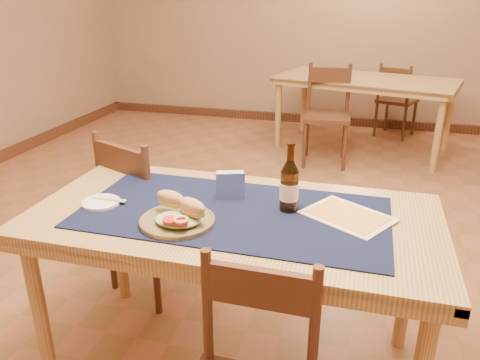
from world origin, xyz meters
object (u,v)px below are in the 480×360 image
(chair_main_far, at_px, (149,212))
(beer_bottle, at_px, (289,186))
(main_table, at_px, (233,231))
(napkin_holder, at_px, (230,186))
(back_table, at_px, (365,86))
(sandwich_plate, at_px, (178,216))

(chair_main_far, xyz_separation_m, beer_bottle, (0.80, -0.36, 0.38))
(main_table, bearing_deg, napkin_holder, 111.25)
(main_table, relative_size, napkin_holder, 11.66)
(back_table, xyz_separation_m, sandwich_plate, (-0.59, -3.49, 0.12))
(main_table, height_order, sandwich_plate, sandwich_plate)
(chair_main_far, distance_m, napkin_holder, 0.71)
(back_table, distance_m, napkin_holder, 3.25)
(chair_main_far, bearing_deg, main_table, -36.18)
(back_table, bearing_deg, sandwich_plate, -99.60)
(back_table, xyz_separation_m, chair_main_far, (-1.01, -2.90, -0.19))
(chair_main_far, distance_m, sandwich_plate, 0.79)
(sandwich_plate, xyz_separation_m, napkin_holder, (0.12, 0.28, 0.02))
(main_table, height_order, chair_main_far, chair_main_far)
(back_table, height_order, beer_bottle, beer_bottle)
(main_table, relative_size, sandwich_plate, 5.65)
(beer_bottle, bearing_deg, main_table, -160.55)
(chair_main_far, xyz_separation_m, sandwich_plate, (0.42, -0.59, 0.31))
(napkin_holder, bearing_deg, main_table, -68.75)
(sandwich_plate, relative_size, beer_bottle, 1.02)
(chair_main_far, bearing_deg, napkin_holder, -29.54)
(chair_main_far, height_order, napkin_holder, chair_main_far)
(chair_main_far, xyz_separation_m, napkin_holder, (0.54, -0.31, 0.33))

